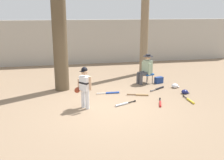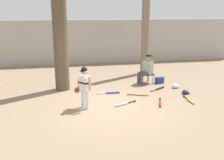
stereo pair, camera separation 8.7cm
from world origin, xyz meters
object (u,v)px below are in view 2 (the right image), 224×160
(bat_aluminum_silver, at_px, (123,104))
(batting_helmet_navy, at_px, (185,92))
(bat_yellow_trainer, at_px, (190,101))
(folding_stool, at_px, (148,74))
(young_ballplayer, at_px, (84,85))
(bat_red_barrel, at_px, (160,103))
(seated_spectator, at_px, (146,68))
(bat_wood_tan, at_px, (141,95))
(batting_helmet_white, at_px, (175,86))
(handbag_beside_stool, at_px, (160,80))
(tree_behind_spectator, at_px, (146,27))
(tree_near_player, at_px, (60,34))
(bat_black_composite, at_px, (159,89))
(bat_blue_youth, at_px, (111,93))

(bat_aluminum_silver, distance_m, batting_helmet_navy, 2.55)
(bat_yellow_trainer, distance_m, bat_aluminum_silver, 2.25)
(folding_stool, height_order, bat_yellow_trainer, folding_stool)
(young_ballplayer, xyz_separation_m, bat_red_barrel, (2.41, -0.15, -0.71))
(young_ballplayer, relative_size, seated_spectator, 1.09)
(folding_stool, distance_m, bat_wood_tan, 1.77)
(bat_aluminum_silver, xyz_separation_m, batting_helmet_white, (2.43, 1.45, 0.04))
(bat_wood_tan, bearing_deg, bat_red_barrel, -69.12)
(bat_red_barrel, bearing_deg, handbag_beside_stool, 69.74)
(tree_behind_spectator, relative_size, bat_red_barrel, 6.72)
(tree_near_player, distance_m, bat_aluminum_silver, 3.50)
(bat_black_composite, xyz_separation_m, bat_red_barrel, (-0.56, -1.57, 0.00))
(bat_aluminum_silver, bearing_deg, batting_helmet_white, 30.91)
(bat_wood_tan, bearing_deg, batting_helmet_navy, -3.73)
(bat_black_composite, relative_size, bat_red_barrel, 0.94)
(bat_yellow_trainer, relative_size, batting_helmet_white, 2.52)
(tree_behind_spectator, xyz_separation_m, batting_helmet_white, (0.46, -2.58, -2.11))
(handbag_beside_stool, bearing_deg, bat_blue_youth, -156.10)
(young_ballplayer, height_order, bat_aluminum_silver, young_ballplayer)
(tree_behind_spectator, distance_m, batting_helmet_white, 3.36)
(young_ballplayer, height_order, seated_spectator, young_ballplayer)
(tree_behind_spectator, bearing_deg, batting_helmet_white, -79.97)
(batting_helmet_navy, bearing_deg, folding_stool, 117.45)
(bat_yellow_trainer, bearing_deg, handbag_beside_stool, 94.50)
(tree_near_player, bearing_deg, young_ballplayer, -73.29)
(bat_wood_tan, height_order, bat_blue_youth, same)
(handbag_beside_stool, bearing_deg, bat_yellow_trainer, -85.50)
(tree_near_player, height_order, bat_yellow_trainer, tree_near_player)
(bat_yellow_trainer, bearing_deg, bat_aluminum_silver, 177.10)
(bat_aluminum_silver, bearing_deg, bat_yellow_trainer, -2.90)
(batting_helmet_white, relative_size, batting_helmet_navy, 1.09)
(bat_wood_tan, bearing_deg, seated_spectator, 65.55)
(tree_near_player, xyz_separation_m, tree_behind_spectator, (3.85, 1.92, 0.08))
(bat_wood_tan, xyz_separation_m, batting_helmet_white, (1.62, 0.67, 0.04))
(folding_stool, bearing_deg, batting_helmet_navy, -62.55)
(bat_red_barrel, bearing_deg, tree_near_player, 143.21)
(bat_yellow_trainer, bearing_deg, batting_helmet_white, 83.23)
(young_ballplayer, xyz_separation_m, bat_wood_tan, (2.05, 0.81, -0.71))
(young_ballplayer, bearing_deg, tree_near_player, 106.71)
(young_ballplayer, bearing_deg, bat_aluminum_silver, 1.16)
(tree_near_player, relative_size, batting_helmet_white, 16.15)
(batting_helmet_white, bearing_deg, seated_spectator, 137.44)
(handbag_beside_stool, distance_m, bat_black_composite, 0.88)
(bat_yellow_trainer, xyz_separation_m, bat_red_barrel, (-1.06, -0.06, 0.00))
(folding_stool, xyz_separation_m, bat_black_composite, (0.14, -0.94, -0.33))
(tree_near_player, relative_size, seated_spectator, 4.20)
(bat_yellow_trainer, bearing_deg, folding_stool, 104.78)
(bat_yellow_trainer, distance_m, batting_helmet_white, 1.58)
(tree_behind_spectator, xyz_separation_m, handbag_beside_stool, (0.09, -1.82, -2.05))
(tree_behind_spectator, height_order, handbag_beside_stool, tree_behind_spectator)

